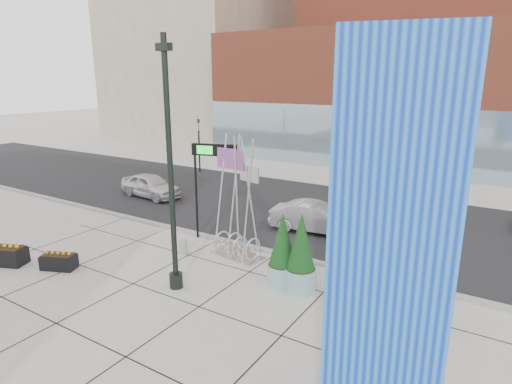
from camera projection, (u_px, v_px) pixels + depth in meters
The scene contains 18 objects.
ground at pixel (195, 287), 14.98m from camera, with size 160.00×160.00×0.00m, color #9E9991.
street_asphalt at pixel (314, 213), 23.18m from camera, with size 80.00×12.00×0.02m, color black.
curb_edge at pixel (255, 248), 18.25m from camera, with size 80.00×0.30×0.12m, color gray.
tower_podium at pixel (414, 98), 35.19m from camera, with size 34.00×10.00×11.00m, color #A64730.
tower_glass_front at pixel (395, 141), 32.03m from camera, with size 34.00×0.60×5.00m, color #8CA5B2.
blue_pylon at pixel (388, 262), 7.81m from camera, with size 2.57×1.66×7.91m.
lamp_post at pixel (171, 192), 14.05m from camera, with size 0.54×0.46×8.40m.
public_art_sculpture at pixel (237, 226), 17.22m from camera, with size 2.34×1.41×5.01m.
concrete_bollard at pixel (183, 247), 17.70m from camera, with size 0.33×0.33×0.64m, color gray.
overhead_street_sign at pixel (208, 159), 18.29m from camera, with size 2.01×0.77×4.34m.
round_planter_east at pixel (417, 285), 12.57m from camera, with size 1.01×1.01×2.52m.
round_planter_mid at pixel (301, 254), 14.49m from camera, with size 1.11×1.11×2.76m.
round_planter_west at pixel (282, 251), 14.86m from camera, with size 1.06×1.06×2.65m.
box_planter_north at pixel (59, 261), 16.32m from camera, with size 1.42×1.09×0.70m.
box_planter_south at pixel (6, 255), 16.72m from camera, with size 1.69×1.28×0.84m.
car_white_west at pixel (151, 186), 26.12m from camera, with size 1.67×4.16×1.42m, color silver.
car_silver_mid at pixel (315, 218), 20.16m from camera, with size 1.48×4.23×1.39m, color #97999E.
traffic_signal at pixel (199, 142), 32.83m from camera, with size 0.15×0.18×4.10m.
Camera 1 is at (9.04, -10.42, 7.06)m, focal length 30.00 mm.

